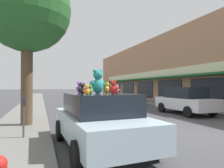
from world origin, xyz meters
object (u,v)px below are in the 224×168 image
object	(u,v)px
teddy_bear_yellow	(107,87)
teddy_bear_black	(82,89)
teddy_bear_giant	(98,82)
teddy_bear_cream	(82,88)
teddy_bear_green	(90,89)
teddy_bear_pink	(117,89)
teddy_bear_red	(113,88)
teddy_bear_purple	(80,87)
parking_meter	(24,112)
street_tree	(27,10)
parked_car_far_center	(185,100)
plush_art_car	(100,120)
teddy_bear_orange	(87,90)
teddy_bear_white	(112,88)

from	to	relation	value
teddy_bear_yellow	teddy_bear_black	size ratio (longest dim) A/B	1.22
teddy_bear_giant	teddy_bear_cream	distance (m)	0.67
teddy_bear_green	teddy_bear_black	size ratio (longest dim) A/B	0.84
teddy_bear_pink	teddy_bear_cream	size ratio (longest dim) A/B	0.84
teddy_bear_green	teddy_bear_red	xyz separation A→B (m)	(0.43, -0.68, 0.06)
teddy_bear_purple	teddy_bear_pink	bearing A→B (deg)	152.08
teddy_bear_purple	parking_meter	size ratio (longest dim) A/B	0.28
teddy_bear_giant	teddy_bear_cream	xyz separation A→B (m)	(-0.35, 0.54, -0.19)
teddy_bear_red	teddy_bear_black	size ratio (longest dim) A/B	1.23
teddy_bear_green	teddy_bear_black	distance (m)	0.46
street_tree	parking_meter	world-z (taller)	street_tree
teddy_bear_red	teddy_bear_yellow	xyz separation A→B (m)	(0.35, 1.56, -0.00)
teddy_bear_pink	parking_meter	size ratio (longest dim) A/B	0.20
teddy_bear_red	street_tree	bearing A→B (deg)	-14.43
teddy_bear_purple	parking_meter	world-z (taller)	teddy_bear_purple
teddy_bear_green	teddy_bear_black	world-z (taller)	teddy_bear_black
teddy_bear_yellow	street_tree	distance (m)	5.19
teddy_bear_yellow	teddy_bear_black	bearing A→B (deg)	-15.46
teddy_bear_cream	parked_car_far_center	world-z (taller)	teddy_bear_cream
teddy_bear_giant	teddy_bear_yellow	size ratio (longest dim) A/B	1.94
plush_art_car	teddy_bear_black	xyz separation A→B (m)	(-0.57, -0.35, 0.88)
teddy_bear_red	teddy_bear_cream	world-z (taller)	teddy_bear_red
teddy_bear_red	teddy_bear_orange	size ratio (longest dim) A/B	1.43
teddy_bear_red	parking_meter	distance (m)	3.26
teddy_bear_green	teddy_bear_giant	bearing A→B (deg)	177.52
teddy_bear_white	teddy_bear_black	distance (m)	1.74
teddy_bear_yellow	street_tree	size ratio (longest dim) A/B	0.05
teddy_bear_white	teddy_bear_black	xyz separation A→B (m)	(-1.25, -1.21, -0.01)
teddy_bear_yellow	teddy_bear_cream	world-z (taller)	teddy_bear_yellow
teddy_bear_black	teddy_bear_purple	bearing A→B (deg)	-77.13
plush_art_car	teddy_bear_pink	size ratio (longest dim) A/B	16.52
teddy_bear_giant	teddy_bear_orange	size ratio (longest dim) A/B	2.74
teddy_bear_red	parked_car_far_center	world-z (taller)	teddy_bear_red
teddy_bear_giant	parking_meter	bearing A→B (deg)	-54.18
teddy_bear_pink	parking_meter	world-z (taller)	teddy_bear_pink
teddy_bear_cream	teddy_bear_pink	bearing A→B (deg)	67.67
teddy_bear_red	teddy_bear_yellow	bearing A→B (deg)	-54.14
plush_art_car	teddy_bear_orange	world-z (taller)	teddy_bear_orange
teddy_bear_white	teddy_bear_cream	distance (m)	1.07
teddy_bear_black	parked_car_far_center	xyz separation A→B (m)	(7.69, 5.32, -0.81)
teddy_bear_white	teddy_bear_cream	world-z (taller)	teddy_bear_white
teddy_bear_pink	teddy_bear_black	world-z (taller)	teddy_bear_black
teddy_bear_white	teddy_bear_red	world-z (taller)	teddy_bear_red
teddy_bear_pink	teddy_bear_giant	bearing A→B (deg)	-16.63
teddy_bear_red	teddy_bear_yellow	world-z (taller)	teddy_bear_red
parked_car_far_center	parking_meter	distance (m)	9.83
teddy_bear_white	teddy_bear_purple	xyz separation A→B (m)	(-1.10, -0.05, 0.02)
teddy_bear_green	teddy_bear_red	bearing A→B (deg)	92.67
teddy_bear_black	parked_car_far_center	world-z (taller)	teddy_bear_black
plush_art_car	teddy_bear_purple	xyz separation A→B (m)	(-0.42, 0.80, 0.91)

